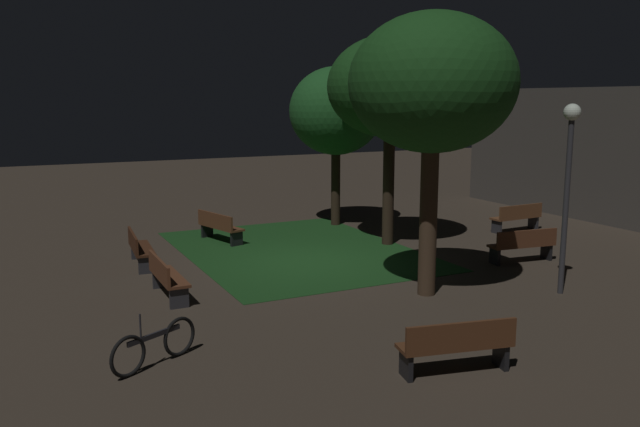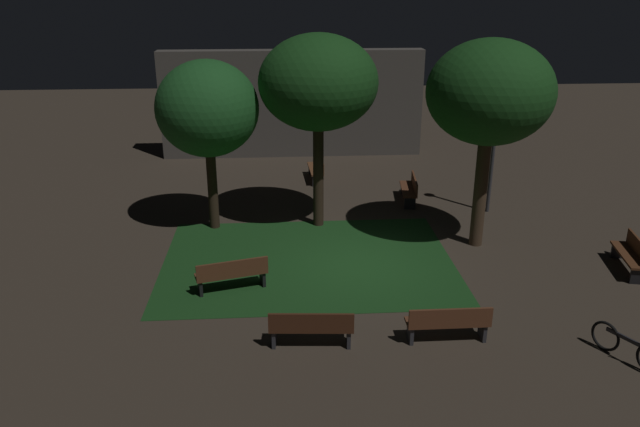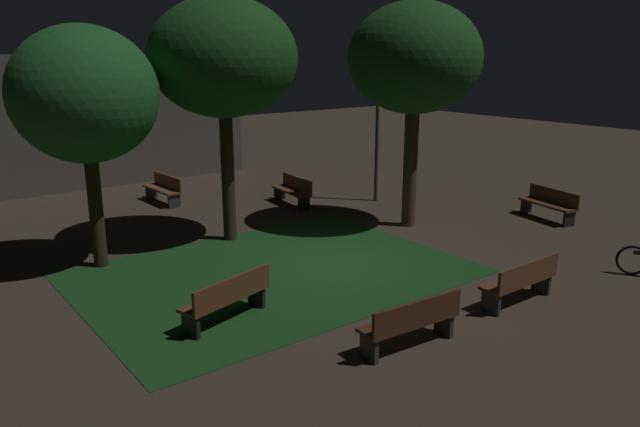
{
  "view_description": "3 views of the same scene",
  "coord_description": "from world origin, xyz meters",
  "views": [
    {
      "loc": [
        14.81,
        -6.78,
        4.18
      ],
      "look_at": [
        0.14,
        0.43,
        1.28
      ],
      "focal_mm": 36.31,
      "sensor_mm": 36.0,
      "label": 1
    },
    {
      "loc": [
        -2.06,
        -15.19,
        7.4
      ],
      "look_at": [
        -0.97,
        0.92,
        1.22
      ],
      "focal_mm": 34.58,
      "sensor_mm": 36.0,
      "label": 2
    },
    {
      "loc": [
        -8.05,
        -10.01,
        4.65
      ],
      "look_at": [
        0.01,
        0.48,
        1.1
      ],
      "focal_mm": 33.85,
      "sensor_mm": 36.0,
      "label": 3
    }
  ],
  "objects": [
    {
      "name": "ground_plane",
      "position": [
        0.0,
        0.0,
        0.0
      ],
      "size": [
        60.0,
        60.0,
        0.0
      ],
      "primitive_type": "plane",
      "color": "#3D3328"
    },
    {
      "name": "grass_lawn",
      "position": [
        -1.34,
        0.41,
        0.01
      ],
      "size": [
        8.04,
        5.97,
        0.01
      ],
      "primitive_type": "cube",
      "color": "#194219",
      "rests_on": "ground"
    },
    {
      "name": "bench_near_trees",
      "position": [
        -1.48,
        -3.87,
        0.48
      ],
      "size": [
        1.83,
        0.61,
        0.88
      ],
      "color": "#422314",
      "rests_on": "ground"
    },
    {
      "name": "bench_by_lamp",
      "position": [
        1.47,
        -3.87,
        0.48
      ],
      "size": [
        1.8,
        0.48,
        0.88
      ],
      "color": "brown",
      "rests_on": "ground"
    },
    {
      "name": "bench_corner",
      "position": [
        -3.33,
        -1.2,
        0.48
      ],
      "size": [
        1.86,
        0.93,
        0.88
      ],
      "color": "brown",
      "rests_on": "ground"
    },
    {
      "name": "bench_front_right",
      "position": [
        -0.61,
        7.82,
        0.48
      ],
      "size": [
        0.56,
        1.82,
        0.88
      ],
      "color": "brown",
      "rests_on": "ground"
    },
    {
      "name": "bench_lawn_edge",
      "position": [
        2.51,
        5.12,
        0.48
      ],
      "size": [
        0.68,
        1.84,
        0.88
      ],
      "color": "brown",
      "rests_on": "ground"
    },
    {
      "name": "bench_back_row",
      "position": [
        7.33,
        -0.76,
        0.48
      ],
      "size": [
        0.83,
        1.86,
        0.88
      ],
      "color": "#512D19",
      "rests_on": "ground"
    },
    {
      "name": "tree_tall_center",
      "position": [
        -4.17,
        3.13,
        3.77
      ],
      "size": [
        3.06,
        3.06,
        5.23
      ],
      "color": "#2D2116",
      "rests_on": "ground"
    },
    {
      "name": "tree_back_left",
      "position": [
        -0.87,
        3.12,
        4.5
      ],
      "size": [
        3.56,
        3.56,
        5.95
      ],
      "color": "#2D2116",
      "rests_on": "ground"
    },
    {
      "name": "tree_lawn_side",
      "position": [
        3.69,
        1.26,
        4.47
      ],
      "size": [
        3.48,
        3.48,
        5.95
      ],
      "color": "#423021",
      "rests_on": "ground"
    },
    {
      "name": "lamp_post_plaza_east",
      "position": [
        4.92,
        3.93,
        2.82
      ],
      "size": [
        0.36,
        0.36,
        4.09
      ],
      "color": "#333338",
      "rests_on": "ground"
    },
    {
      "name": "building_wall_backdrop",
      "position": [
        -1.46,
        11.6,
        2.29
      ],
      "size": [
        11.32,
        0.8,
        4.58
      ],
      "primitive_type": "cube",
      "color": "#4C4742",
      "rests_on": "ground"
    }
  ]
}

